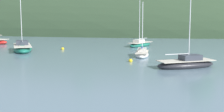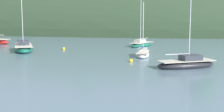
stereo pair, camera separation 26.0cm
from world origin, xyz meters
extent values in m
ellipsoid|color=#2D422B|center=(-25.00, 74.58, 0.00)|extent=(150.00, 36.00, 28.22)
ellipsoid|color=#196B56|center=(0.18, 40.78, 0.24)|extent=(3.99, 5.61, 0.86)
cube|color=beige|center=(0.18, 40.78, 0.62)|extent=(3.67, 5.17, 0.06)
cube|color=silver|center=(-0.01, 40.39, 0.87)|extent=(1.82, 2.06, 0.50)
cylinder|color=silver|center=(0.06, 40.54, 4.03)|extent=(0.09, 0.09, 6.82)
cylinder|color=silver|center=(0.56, 41.55, 1.24)|extent=(1.05, 2.05, 0.07)
ellipsoid|color=#232328|center=(6.99, 21.92, 0.27)|extent=(6.34, 4.87, 0.98)
cube|color=beige|center=(6.99, 21.92, 0.71)|extent=(5.83, 4.48, 0.06)
cube|color=#333842|center=(7.42, 22.16, 0.98)|extent=(2.37, 2.15, 0.54)
cylinder|color=silver|center=(7.26, 22.07, 3.89)|extent=(0.09, 0.09, 6.36)
cylinder|color=silver|center=(6.15, 21.42, 1.37)|extent=(2.26, 1.35, 0.07)
ellipsoid|color=white|center=(1.86, 29.06, 0.21)|extent=(1.96, 4.85, 0.76)
cube|color=beige|center=(1.86, 29.06, 0.55)|extent=(1.80, 4.46, 0.06)
cube|color=beige|center=(1.83, 29.44, 0.78)|extent=(1.16, 1.59, 0.47)
cylinder|color=silver|center=(1.84, 29.29, 3.63)|extent=(0.09, 0.09, 6.15)
cylinder|color=silver|center=(1.92, 28.30, 1.14)|extent=(0.22, 1.99, 0.07)
ellipsoid|color=#2D4784|center=(1.92, 28.30, 1.19)|extent=(0.34, 1.92, 0.20)
ellipsoid|color=#196B56|center=(-15.29, 30.67, 0.32)|extent=(5.87, 7.60, 1.18)
cube|color=beige|center=(-15.29, 30.67, 0.85)|extent=(5.40, 6.99, 0.06)
cube|color=#333842|center=(-15.59, 31.17, 1.16)|extent=(2.59, 2.85, 0.61)
cylinder|color=silver|center=(-15.48, 30.98, 4.86)|extent=(0.09, 0.09, 8.02)
cylinder|color=silver|center=(-14.70, 29.65, 1.58)|extent=(1.62, 2.70, 0.07)
sphere|color=yellow|center=(-10.47, 33.78, 0.12)|extent=(0.44, 0.44, 0.44)
cylinder|color=black|center=(-10.47, 33.78, 0.39)|extent=(0.04, 0.04, 0.10)
sphere|color=yellow|center=(1.13, 24.39, 0.12)|extent=(0.44, 0.44, 0.44)
cylinder|color=black|center=(1.13, 24.39, 0.39)|extent=(0.04, 0.04, 0.10)
camera|label=1|loc=(6.19, -8.47, 5.22)|focal=48.95mm
camera|label=2|loc=(6.45, -8.41, 5.22)|focal=48.95mm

